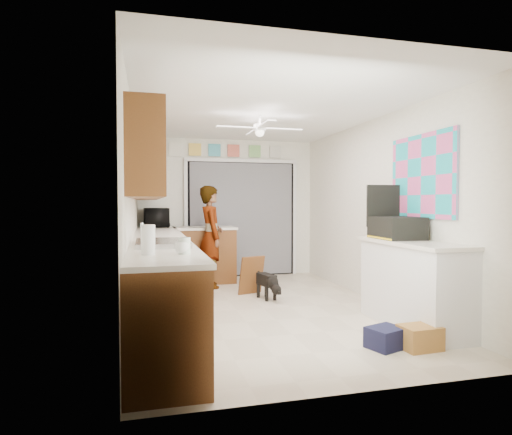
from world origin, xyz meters
TOP-DOWN VIEW (x-y plane):
  - floor at (0.00, 0.00)m, footprint 5.00×5.00m
  - ceiling at (0.00, 0.00)m, footprint 5.00×5.00m
  - wall_back at (0.00, 2.50)m, footprint 3.20×0.00m
  - wall_front at (0.00, -2.50)m, footprint 3.20×0.00m
  - wall_left at (-1.60, 0.00)m, footprint 0.00×5.00m
  - wall_right at (1.60, 0.00)m, footprint 0.00×5.00m
  - left_base_cabinets at (-1.30, 0.00)m, footprint 0.60×4.80m
  - left_countertop at (-1.29, 0.00)m, footprint 0.62×4.80m
  - upper_cabinets at (-1.44, 0.20)m, footprint 0.32×4.00m
  - sink_basin at (-1.29, -1.00)m, footprint 0.50×0.76m
  - faucet at (-1.48, -1.00)m, footprint 0.03×0.03m
  - peninsula_base at (-0.50, 2.00)m, footprint 1.00×0.60m
  - peninsula_top at (-0.50, 2.00)m, footprint 1.04×0.64m
  - back_opening_recess at (0.25, 2.47)m, footprint 2.00×0.06m
  - curtain_panel at (0.25, 2.43)m, footprint 1.90×0.03m
  - door_trim_left at (-0.77, 2.44)m, footprint 0.06×0.04m
  - door_trim_right at (1.27, 2.44)m, footprint 0.06×0.04m
  - door_trim_head at (0.25, 2.44)m, footprint 2.10×0.04m
  - header_frame_0 at (-0.60, 2.47)m, footprint 0.22×0.02m
  - header_frame_1 at (-0.25, 2.47)m, footprint 0.22×0.02m
  - header_frame_2 at (0.10, 2.47)m, footprint 0.22×0.02m
  - header_frame_3 at (0.50, 2.47)m, footprint 0.22×0.02m
  - header_frame_4 at (0.90, 2.47)m, footprint 0.22×0.02m
  - route66_sign at (-0.95, 2.47)m, footprint 0.22×0.02m
  - right_counter_base at (1.35, -1.20)m, footprint 0.50×1.40m
  - right_counter_top at (1.34, -1.20)m, footprint 0.54×1.44m
  - abstract_painting at (1.58, -1.00)m, footprint 0.03×1.15m
  - ceiling_fan at (0.00, 0.20)m, footprint 1.14×1.14m
  - microwave at (-1.28, 2.16)m, footprint 0.43×0.61m
  - cup at (-1.16, -1.76)m, footprint 0.13×0.13m
  - jar_a at (-1.14, -1.77)m, footprint 0.12×0.12m
  - paper_towel_roll at (-1.42, -1.74)m, footprint 0.14×0.14m
  - suitcase at (1.32, -0.91)m, footprint 0.47×0.61m
  - suitcase_rim at (1.32, -0.91)m, footprint 0.47×0.60m
  - suitcase_lid at (1.32, -0.62)m, footprint 0.42×0.05m
  - cardboard_box at (1.00, -1.82)m, footprint 0.36×0.28m
  - navy_crate at (0.71, -1.72)m, footprint 0.39×0.35m
  - cabinet_door_panel at (0.04, 0.84)m, footprint 0.41×0.26m
  - man at (-0.45, 1.55)m, footprint 0.41×0.61m
  - dog at (0.18, 0.52)m, footprint 0.32×0.54m

SIDE VIEW (x-z plane):
  - floor at x=0.00m, z-range 0.00..0.00m
  - navy_crate at x=0.71m, z-range 0.00..0.19m
  - cardboard_box at x=1.00m, z-range 0.00..0.22m
  - dog at x=0.18m, z-range 0.00..0.40m
  - cabinet_door_panel at x=0.04m, z-range 0.00..0.57m
  - left_base_cabinets at x=-1.30m, z-range 0.00..0.90m
  - peninsula_base at x=-0.50m, z-range 0.00..0.90m
  - right_counter_base at x=1.35m, z-range 0.00..0.90m
  - man at x=-0.45m, z-range 0.00..1.62m
  - left_countertop at x=-1.29m, z-range 0.90..0.94m
  - peninsula_top at x=-0.50m, z-range 0.90..0.94m
  - right_counter_top at x=1.34m, z-range 0.90..0.94m
  - sink_basin at x=-1.29m, z-range 0.92..0.98m
  - suitcase_rim at x=1.32m, z-range 0.95..0.97m
  - cup at x=-1.16m, z-range 0.94..1.04m
  - jar_a at x=-1.14m, z-range 0.94..1.07m
  - faucet at x=-1.48m, z-range 0.94..1.16m
  - back_opening_recess at x=0.25m, z-range 0.00..2.10m
  - door_trim_left at x=-0.77m, z-range 0.00..2.10m
  - door_trim_right at x=1.27m, z-range 0.00..2.10m
  - curtain_panel at x=0.25m, z-range 0.03..2.08m
  - paper_towel_roll at x=-1.42m, z-range 0.94..1.18m
  - suitcase at x=1.32m, z-range 0.94..1.19m
  - microwave at x=-1.28m, z-range 0.94..1.26m
  - wall_back at x=0.00m, z-range -0.35..2.85m
  - wall_front at x=0.00m, z-range -0.35..2.85m
  - wall_left at x=-1.60m, z-range -1.25..3.75m
  - wall_right at x=1.60m, z-range -1.25..3.75m
  - suitcase_lid at x=1.32m, z-range 1.07..1.57m
  - abstract_painting at x=1.58m, z-range 1.17..2.12m
  - upper_cabinets at x=-1.44m, z-range 1.40..2.20m
  - door_trim_head at x=0.25m, z-range 2.09..2.15m
  - header_frame_0 at x=-0.60m, z-range 2.19..2.41m
  - header_frame_1 at x=-0.25m, z-range 2.19..2.41m
  - header_frame_2 at x=0.10m, z-range 2.19..2.41m
  - header_frame_3 at x=0.50m, z-range 2.19..2.41m
  - header_frame_4 at x=0.90m, z-range 2.19..2.41m
  - route66_sign at x=-0.95m, z-range 2.17..2.43m
  - ceiling_fan at x=0.00m, z-range 2.20..2.44m
  - ceiling at x=0.00m, z-range 2.50..2.50m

